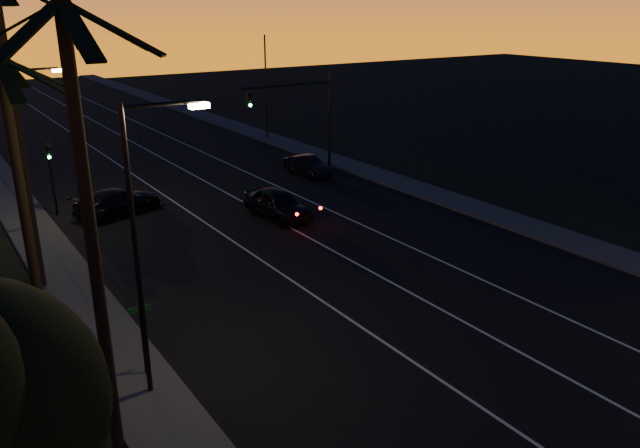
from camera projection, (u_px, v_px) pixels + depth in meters
road at (289, 233)px, 32.93m from camera, size 20.00×170.00×0.01m
sidewalk_left at (68, 281)px, 27.04m from camera, size 2.40×170.00×0.16m
sidewalk_right at (443, 197)px, 38.77m from camera, size 2.40×170.00×0.16m
lane_stripe_left at (238, 244)px, 31.35m from camera, size 0.12×160.00×0.01m
lane_stripe_mid at (297, 231)px, 33.19m from camera, size 0.12×160.00×0.01m
lane_stripe_right at (350, 219)px, 35.02m from camera, size 0.12×160.00×0.01m
palm_near at (87, 201)px, 14.57m from camera, size 4.25×4.16×11.53m
palm_mid at (19, 182)px, 19.23m from camera, size 4.25×4.16×10.03m
palm_far at (14, 109)px, 24.01m from camera, size 4.25×4.16×12.53m
streetlight_left_near at (144, 231)px, 17.71m from camera, size 2.55×0.26×9.00m
streetlight_left_far at (28, 136)px, 31.92m from camera, size 2.55×0.26×8.50m
street_sign at (142, 332)px, 19.67m from camera, size 0.70×0.06×2.60m
signal_mast at (302, 106)px, 42.91m from camera, size 7.10×0.41×7.00m
signal_post at (50, 166)px, 34.82m from camera, size 0.28×0.37×4.20m
far_pole_right at (266, 88)px, 54.45m from camera, size 0.14×0.14×9.00m
lead_car at (277, 203)px, 35.14m from camera, size 2.42×5.44×1.61m
right_car at (308, 166)px, 43.92m from camera, size 1.81×4.18×1.34m
cross_car at (118, 202)px, 35.67m from camera, size 5.55×3.53×1.50m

